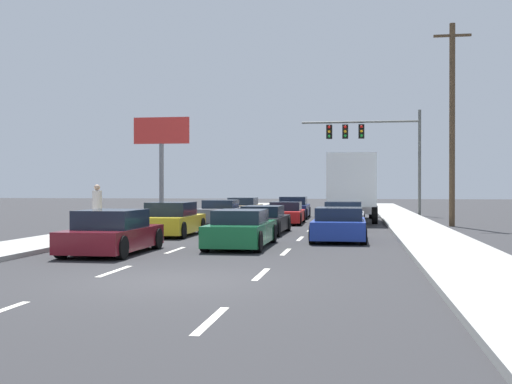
% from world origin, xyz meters
% --- Properties ---
extents(ground_plane, '(140.00, 140.00, 0.00)m').
position_xyz_m(ground_plane, '(0.00, 25.00, 0.00)').
color(ground_plane, '#2B2B2D').
extents(sidewalk_right, '(2.55, 80.00, 0.14)m').
position_xyz_m(sidewalk_right, '(6.53, 20.00, 0.07)').
color(sidewalk_right, '#9E9E99').
rests_on(sidewalk_right, ground_plane).
extents(sidewalk_left, '(2.55, 80.00, 0.14)m').
position_xyz_m(sidewalk_left, '(-6.53, 20.00, 0.07)').
color(sidewalk_left, '#9E9E99').
rests_on(sidewalk_left, ground_plane).
extents(lane_markings, '(3.54, 62.00, 0.01)m').
position_xyz_m(lane_markings, '(0.00, 21.27, 0.00)').
color(lane_markings, silver).
rests_on(lane_markings, ground_plane).
extents(car_tan, '(2.04, 4.59, 1.27)m').
position_xyz_m(car_tan, '(-3.37, 27.95, 0.59)').
color(car_tan, tan).
rests_on(car_tan, ground_plane).
extents(car_gray, '(1.94, 4.21, 1.26)m').
position_xyz_m(car_gray, '(-3.23, 20.30, 0.59)').
color(car_gray, slate).
rests_on(car_gray, ground_plane).
extents(car_yellow, '(1.87, 4.14, 1.34)m').
position_xyz_m(car_yellow, '(-3.49, 12.04, 0.61)').
color(car_yellow, yellow).
rests_on(car_yellow, ground_plane).
extents(car_maroon, '(1.94, 4.14, 1.27)m').
position_xyz_m(car_maroon, '(-3.25, 5.07, 0.59)').
color(car_maroon, maroon).
rests_on(car_maroon, ground_plane).
extents(car_navy, '(2.00, 4.71, 1.34)m').
position_xyz_m(car_navy, '(-0.12, 27.53, 0.61)').
color(car_navy, '#141E4C').
rests_on(car_navy, ground_plane).
extents(car_red, '(1.92, 4.32, 1.16)m').
position_xyz_m(car_red, '(0.11, 21.04, 0.53)').
color(car_red, red).
rests_on(car_red, ground_plane).
extents(car_black, '(1.87, 4.55, 1.16)m').
position_xyz_m(car_black, '(-0.04, 13.69, 0.53)').
color(car_black, black).
rests_on(car_black, ground_plane).
extents(car_green, '(1.83, 4.58, 1.21)m').
position_xyz_m(car_green, '(0.11, 7.64, 0.56)').
color(car_green, '#196B38').
rests_on(car_green, ground_plane).
extents(box_truck, '(2.73, 9.15, 3.67)m').
position_xyz_m(box_truck, '(3.52, 23.93, 2.09)').
color(box_truck, white).
rests_on(box_truck, ground_plane).
extents(car_silver, '(1.97, 4.59, 1.28)m').
position_xyz_m(car_silver, '(3.20, 16.79, 0.58)').
color(car_silver, '#B7BABF').
rests_on(car_silver, ground_plane).
extents(car_blue, '(1.95, 4.29, 1.20)m').
position_xyz_m(car_blue, '(3.16, 10.64, 0.56)').
color(car_blue, '#1E389E').
rests_on(car_blue, ground_plane).
extents(traffic_signal_mast, '(8.08, 0.69, 7.17)m').
position_xyz_m(traffic_signal_mast, '(4.39, 32.04, 5.30)').
color(traffic_signal_mast, '#595B56').
rests_on(traffic_signal_mast, ground_plane).
extents(utility_pole_mid, '(1.80, 0.28, 9.99)m').
position_xyz_m(utility_pole_mid, '(8.43, 20.07, 5.14)').
color(utility_pole_mid, brown).
rests_on(utility_pole_mid, ground_plane).
extents(roadside_billboard, '(4.49, 0.36, 7.44)m').
position_xyz_m(roadside_billboard, '(-11.41, 36.29, 5.39)').
color(roadside_billboard, slate).
rests_on(roadside_billboard, ground_plane).
extents(pedestrian_mid_block, '(0.38, 0.38, 1.90)m').
position_xyz_m(pedestrian_mid_block, '(-6.47, 11.66, 1.10)').
color(pedestrian_mid_block, '#1E233F').
rests_on(pedestrian_mid_block, sidewalk_left).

